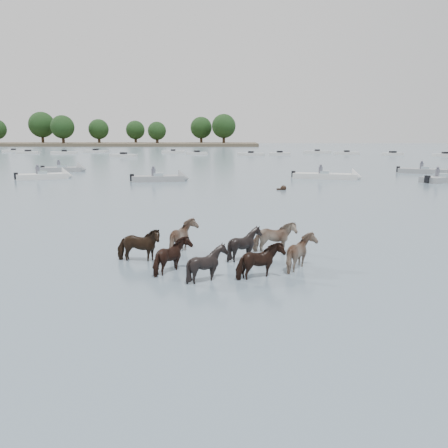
{
  "coord_description": "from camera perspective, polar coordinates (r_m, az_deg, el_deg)",
  "views": [
    {
      "loc": [
        2.86,
        -13.86,
        3.99
      ],
      "look_at": [
        2.44,
        0.51,
        1.1
      ],
      "focal_mm": 35.75,
      "sensor_mm": 36.0,
      "label": 1
    }
  ],
  "objects": [
    {
      "name": "motorboat_e",
      "position": [
        51.51,
        25.19,
        6.11
      ],
      "size": [
        5.91,
        3.68,
        1.92
      ],
      "rotation": [
        0.0,
        0.0,
        -0.39
      ],
      "color": "gray",
      "rests_on": "ground"
    },
    {
      "name": "motorboat_b",
      "position": [
        39.42,
        -7.33,
        5.8
      ],
      "size": [
        5.19,
        2.49,
        1.92
      ],
      "rotation": [
        0.0,
        0.0,
        0.19
      ],
      "color": "gray",
      "rests_on": "ground"
    },
    {
      "name": "pony_herd",
      "position": [
        13.92,
        -0.3,
        -3.34
      ],
      "size": [
        6.41,
        4.22,
        1.28
      ],
      "color": "black",
      "rests_on": "ground"
    },
    {
      "name": "ground",
      "position": [
        14.7,
        -9.65,
        -4.55
      ],
      "size": [
        400.0,
        400.0,
        0.0
      ],
      "primitive_type": "plane",
      "color": "slate",
      "rests_on": "ground"
    },
    {
      "name": "motorboat_a",
      "position": [
        44.28,
        -21.25,
        5.73
      ],
      "size": [
        5.04,
        3.57,
        1.92
      ],
      "rotation": [
        0.0,
        0.0,
        0.46
      ],
      "color": "silver",
      "rests_on": "ground"
    },
    {
      "name": "shoreline",
      "position": [
        179.36,
        -22.61,
        9.4
      ],
      "size": [
        160.0,
        30.0,
        1.0
      ],
      "primitive_type": "cube",
      "color": "#4C4233",
      "rests_on": "ground"
    },
    {
      "name": "motorboat_c",
      "position": [
        42.3,
        13.85,
        5.93
      ],
      "size": [
        6.41,
        2.99,
        1.92
      ],
      "rotation": [
        0.0,
        0.0,
        -0.23
      ],
      "color": "silver",
      "rests_on": "ground"
    },
    {
      "name": "swimming_pony",
      "position": [
        33.09,
        7.52,
        4.52
      ],
      "size": [
        0.72,
        0.44,
        0.44
      ],
      "color": "black",
      "rests_on": "ground"
    },
    {
      "name": "treeline",
      "position": [
        178.54,
        -22.67,
        11.28
      ],
      "size": [
        144.31,
        21.81,
        12.13
      ],
      "color": "#382619",
      "rests_on": "ground"
    },
    {
      "name": "motorboat_d",
      "position": [
        43.37,
        26.54,
        5.2
      ],
      "size": [
        4.74,
        3.99,
        1.92
      ],
      "rotation": [
        0.0,
        0.0,
        0.61
      ],
      "color": "gray",
      "rests_on": "ground"
    },
    {
      "name": "motorboat_f",
      "position": [
        52.23,
        -19.17,
        6.62
      ],
      "size": [
        4.95,
        2.07,
        1.92
      ],
      "rotation": [
        0.0,
        0.0,
        0.1
      ],
      "color": "gray",
      "rests_on": "ground"
    },
    {
      "name": "distant_flotilla",
      "position": [
        91.58,
        -0.62,
        9.04
      ],
      "size": [
        100.84,
        24.33,
        0.93
      ],
      "color": "silver",
      "rests_on": "ground"
    }
  ]
}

